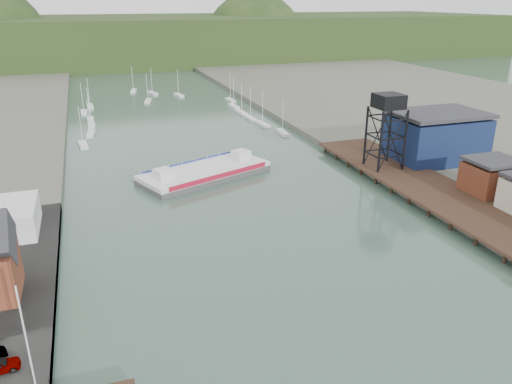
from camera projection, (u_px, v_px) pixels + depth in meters
east_land at (509, 131)px, 147.48m from camera, size 120.00×400.00×3.20m
east_pier at (427, 186)px, 99.42m from camera, size 14.00×70.00×2.45m
flagpole at (27, 343)px, 45.47m from camera, size 0.16×0.16×12.00m
lift_tower at (388, 106)px, 105.28m from camera, size 6.50×6.50×16.00m
blue_shed at (436, 137)px, 114.67m from camera, size 20.50×14.50×11.30m
marina_sailboats at (166, 112)px, 171.31m from camera, size 57.71×92.65×0.90m
distant_hills at (116, 43)px, 310.06m from camera, size 500.00×120.00×80.00m
chain_ferry at (205, 172)px, 109.52m from camera, size 30.69×21.13×4.10m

